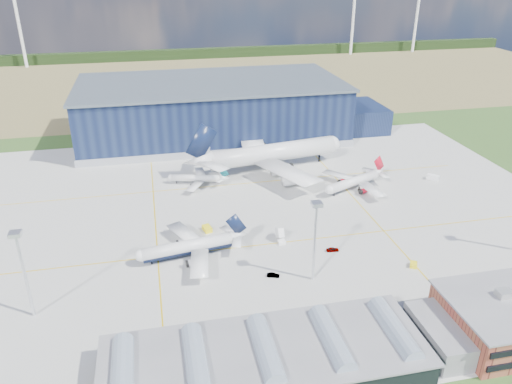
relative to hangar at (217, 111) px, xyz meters
name	(u,v)px	position (x,y,z in m)	size (l,w,h in m)	color
ground	(253,229)	(-2.81, -94.80, -11.62)	(600.00, 600.00, 0.00)	#26471A
apron	(247,215)	(-2.81, -84.80, -11.59)	(220.00, 160.00, 0.08)	#B0B0AB
farmland	(189,79)	(-2.81, 125.20, -11.62)	(600.00, 220.00, 0.01)	olive
treeline	(180,54)	(-2.81, 205.20, -7.62)	(600.00, 8.00, 8.00)	black
hangar	(217,111)	(0.00, 0.00, 0.00)	(145.00, 62.00, 26.10)	#111A38
glass_concourse	(282,358)	(-9.26, -154.80, -7.93)	(78.00, 23.00, 8.60)	black
light_mast_west	(21,261)	(-62.81, -124.80, 3.82)	(2.60, 2.60, 23.00)	silver
light_mast_center	(315,229)	(7.19, -124.80, 3.82)	(2.60, 2.60, 23.00)	silver
airliner_navy	(187,241)	(-24.22, -106.80, -6.17)	(33.43, 32.70, 10.90)	silver
airliner_red	(354,177)	(39.57, -73.61, -6.62)	(30.67, 30.01, 10.00)	silver
airliner_widebody	(274,144)	(15.54, -48.13, -0.65)	(67.24, 65.77, 21.92)	silver
airliner_regional	(196,175)	(-16.69, -56.37, -7.75)	(23.72, 23.20, 7.73)	silver
gse_tug_a	(207,229)	(-17.02, -92.91, -10.84)	(2.28, 3.72, 1.55)	yellow
gse_tug_b	(413,265)	(36.49, -125.03, -11.02)	(1.83, 2.74, 1.19)	yellow
gse_cart_a	(369,171)	(51.93, -60.07, -10.95)	(2.06, 3.08, 1.34)	white
gse_van_b	(433,177)	(73.24, -71.75, -10.61)	(2.02, 4.40, 2.02)	white
gse_cart_b	(192,162)	(-16.25, -35.05, -11.00)	(1.90, 2.86, 1.24)	white
airstair	(280,235)	(3.89, -102.74, -10.20)	(1.77, 4.43, 2.84)	white
car_a	(333,249)	(17.31, -112.68, -10.99)	(1.49, 3.70, 1.26)	#99999E
car_b	(273,275)	(-2.84, -121.60, -11.05)	(1.19, 3.41, 1.12)	#99999E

